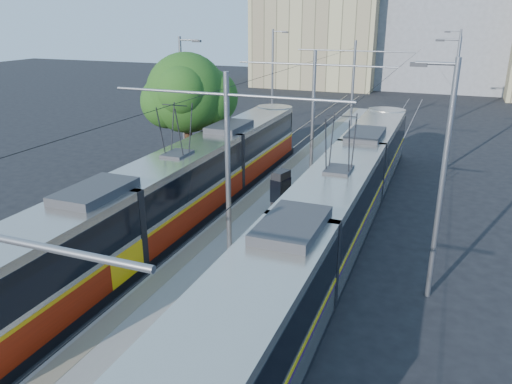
% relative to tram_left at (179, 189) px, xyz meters
% --- Properties ---
extents(platform, '(4.00, 50.00, 0.30)m').
position_rel_tram_left_xyz_m(platform, '(3.60, 6.53, -1.56)').
color(platform, gray).
rests_on(platform, ground).
extents(tactile_strip_left, '(0.70, 50.00, 0.01)m').
position_rel_tram_left_xyz_m(tactile_strip_left, '(2.15, 6.53, -1.40)').
color(tactile_strip_left, gray).
rests_on(tactile_strip_left, platform).
extents(tactile_strip_right, '(0.70, 50.00, 0.01)m').
position_rel_tram_left_xyz_m(tactile_strip_right, '(5.05, 6.53, -1.40)').
color(tactile_strip_right, gray).
rests_on(tactile_strip_right, platform).
extents(rails, '(8.71, 70.00, 0.03)m').
position_rel_tram_left_xyz_m(rails, '(3.60, 6.53, -1.69)').
color(rails, gray).
rests_on(rails, ground).
extents(tram_left, '(2.43, 28.11, 5.50)m').
position_rel_tram_left_xyz_m(tram_left, '(0.00, 0.00, 0.00)').
color(tram_left, black).
rests_on(tram_left, ground).
extents(tram_right, '(2.43, 30.96, 5.50)m').
position_rel_tram_left_xyz_m(tram_right, '(7.20, 0.25, 0.15)').
color(tram_right, black).
rests_on(tram_right, ground).
extents(catenary, '(9.20, 70.00, 7.00)m').
position_rel_tram_left_xyz_m(catenary, '(3.60, 3.69, 2.81)').
color(catenary, slate).
rests_on(catenary, platform).
extents(street_lamps, '(15.18, 38.22, 8.00)m').
position_rel_tram_left_xyz_m(street_lamps, '(3.60, 10.53, 2.47)').
color(street_lamps, slate).
rests_on(street_lamps, ground).
extents(shelter, '(0.79, 1.05, 2.06)m').
position_rel_tram_left_xyz_m(shelter, '(4.12, 2.24, -0.33)').
color(shelter, black).
rests_on(shelter, platform).
extents(tree, '(4.99, 4.61, 7.24)m').
position_rel_tram_left_xyz_m(tree, '(-2.70, 6.61, 3.19)').
color(tree, '#382314').
rests_on(tree, ground).
extents(building_left, '(16.32, 12.24, 12.62)m').
position_rel_tram_left_xyz_m(building_left, '(-6.40, 49.53, 4.61)').
color(building_left, tan).
rests_on(building_left, ground).
extents(building_centre, '(18.36, 14.28, 17.54)m').
position_rel_tram_left_xyz_m(building_centre, '(9.60, 53.53, 7.07)').
color(building_centre, gray).
rests_on(building_centre, ground).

